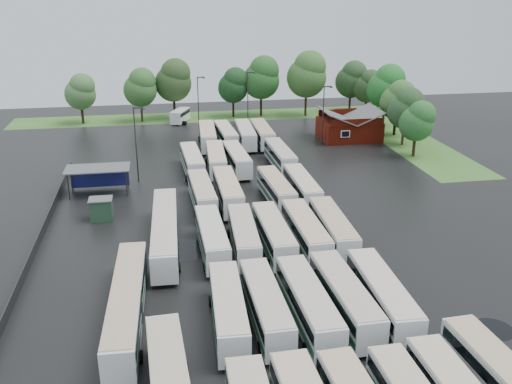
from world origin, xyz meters
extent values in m
plane|color=black|center=(0.00, 0.00, 0.00)|extent=(160.00, 160.00, 0.00)
cube|color=maroon|center=(24.00, 42.80, 1.70)|extent=(10.00, 8.00, 3.40)
cube|color=#4C4F51|center=(21.50, 42.80, 4.30)|extent=(5.07, 8.60, 2.19)
cube|color=#4C4F51|center=(26.50, 42.80, 4.30)|extent=(5.07, 8.60, 2.19)
cube|color=maroon|center=(24.00, 38.80, 3.90)|extent=(9.00, 0.20, 1.20)
cube|color=silver|center=(22.00, 38.75, 2.00)|extent=(1.60, 0.12, 1.20)
cylinder|color=#2D2D30|center=(-20.80, 20.00, 1.70)|extent=(0.16, 0.16, 3.40)
cylinder|color=#2D2D30|center=(-13.60, 20.00, 1.70)|extent=(0.16, 0.16, 3.40)
cylinder|color=#2D2D30|center=(-20.80, 23.20, 1.70)|extent=(0.16, 0.16, 3.40)
cylinder|color=#2D2D30|center=(-13.60, 23.20, 1.70)|extent=(0.16, 0.16, 3.40)
cube|color=#4C4F51|center=(-17.20, 21.60, 3.50)|extent=(8.20, 4.20, 0.15)
cube|color=navy|center=(-17.20, 23.50, 1.60)|extent=(7.60, 0.08, 2.60)
cube|color=#1F3D28|center=(-16.20, 12.60, 1.25)|extent=(2.50, 2.00, 2.50)
cube|color=#4C4F51|center=(-16.20, 12.60, 2.56)|extent=(2.70, 2.20, 0.12)
cube|color=#3C6D27|center=(2.00, 64.80, 0.01)|extent=(80.00, 10.00, 0.01)
cube|color=#3C6D27|center=(34.00, 42.80, 0.01)|extent=(10.00, 50.00, 0.01)
cube|color=#2D2D30|center=(-22.20, 8.00, 0.60)|extent=(0.10, 50.00, 1.20)
cube|color=silver|center=(-4.44, -12.17, 1.74)|extent=(2.89, 11.56, 2.63)
cube|color=black|center=(-4.44, -12.17, 2.27)|extent=(2.93, 11.11, 0.84)
cube|color=#1A5931|center=(-4.44, -12.17, 1.17)|extent=(2.93, 11.34, 0.58)
cube|color=beige|center=(-4.44, -12.17, 3.11)|extent=(2.78, 11.22, 0.11)
cylinder|color=black|center=(-4.44, -15.84, 0.43)|extent=(2.44, 0.92, 0.92)
cylinder|color=black|center=(-4.44, -8.50, 0.43)|extent=(2.44, 0.92, 0.92)
cube|color=silver|center=(-1.39, -12.06, 1.74)|extent=(2.54, 11.50, 2.63)
cube|color=black|center=(-1.39, -12.06, 2.27)|extent=(2.59, 11.04, 0.84)
cube|color=#255A39|center=(-1.39, -12.06, 1.17)|extent=(2.59, 11.27, 0.58)
cube|color=#BBAF9F|center=(-1.39, -12.06, 3.11)|extent=(2.44, 11.15, 0.11)
cylinder|color=black|center=(-1.39, -15.73, 0.43)|extent=(2.44, 0.92, 0.92)
cylinder|color=black|center=(-1.39, -8.39, 0.43)|extent=(2.44, 0.92, 0.92)
cube|color=silver|center=(1.99, -12.57, 1.82)|extent=(2.79, 12.03, 2.74)
cube|color=black|center=(1.99, -12.57, 2.37)|extent=(2.84, 11.55, 0.88)
cube|color=#245B39|center=(1.99, -12.57, 1.22)|extent=(2.84, 11.79, 0.60)
cube|color=#C0B3A6|center=(1.99, -12.57, 3.24)|extent=(2.69, 11.67, 0.12)
cylinder|color=black|center=(1.99, -16.40, 0.45)|extent=(2.54, 0.96, 0.96)
cylinder|color=black|center=(1.99, -8.74, 0.45)|extent=(2.54, 0.96, 0.96)
cube|color=silver|center=(5.20, -12.14, 1.82)|extent=(2.85, 12.03, 2.74)
cube|color=black|center=(5.20, -12.14, 2.37)|extent=(2.89, 11.56, 0.88)
cube|color=#205437|center=(5.20, -12.14, 1.22)|extent=(2.89, 11.80, 0.60)
cube|color=#BAAC9D|center=(5.20, -12.14, 3.24)|extent=(2.74, 11.67, 0.12)
cylinder|color=black|center=(5.20, -15.97, 0.45)|extent=(2.54, 0.96, 0.96)
cylinder|color=black|center=(5.20, -8.32, 0.45)|extent=(2.54, 0.96, 0.96)
cube|color=silver|center=(8.35, -12.36, 1.83)|extent=(2.87, 12.11, 2.76)
cube|color=black|center=(8.35, -12.36, 2.38)|extent=(2.91, 11.64, 0.88)
cube|color=#265638|center=(8.35, -12.36, 1.22)|extent=(2.91, 11.88, 0.61)
cube|color=beige|center=(8.35, -12.36, 3.26)|extent=(2.76, 11.75, 0.12)
cylinder|color=black|center=(8.35, -16.21, 0.45)|extent=(2.56, 0.96, 0.96)
cylinder|color=black|center=(8.35, -8.50, 0.45)|extent=(2.56, 0.96, 0.96)
cube|color=silver|center=(-4.37, 1.50, 1.75)|extent=(2.61, 11.56, 2.64)
cube|color=black|center=(-4.37, 1.50, 2.28)|extent=(2.65, 11.10, 0.84)
cube|color=#174C2C|center=(-4.37, 1.50, 1.17)|extent=(2.65, 11.33, 0.58)
cube|color=beige|center=(-4.37, 1.50, 3.12)|extent=(2.50, 11.21, 0.12)
cylinder|color=black|center=(-4.37, -2.19, 0.43)|extent=(2.45, 0.92, 0.92)
cylinder|color=black|center=(-4.37, 5.19, 0.43)|extent=(2.45, 0.92, 0.92)
cube|color=silver|center=(-1.11, 1.45, 1.73)|extent=(2.90, 11.48, 2.61)
cube|color=black|center=(-1.11, 1.45, 2.25)|extent=(2.93, 11.03, 0.83)
cube|color=#295C3C|center=(-1.11, 1.45, 1.16)|extent=(2.94, 11.25, 0.57)
cube|color=#BEAA9A|center=(-1.11, 1.45, 3.08)|extent=(2.79, 11.13, 0.11)
cylinder|color=black|center=(-1.11, -2.19, 0.43)|extent=(2.42, 0.91, 0.91)
cylinder|color=black|center=(-1.11, 5.09, 0.43)|extent=(2.42, 0.91, 0.91)
cube|color=silver|center=(1.97, 1.28, 1.77)|extent=(2.54, 11.65, 2.66)
cube|color=black|center=(1.97, 1.28, 2.30)|extent=(2.60, 11.19, 0.85)
cube|color=#1B5935|center=(1.97, 1.28, 1.18)|extent=(2.59, 11.42, 0.59)
cube|color=#C9B597|center=(1.97, 1.28, 3.15)|extent=(2.44, 11.30, 0.12)
cylinder|color=black|center=(1.97, -2.45, 0.44)|extent=(2.47, 0.93, 0.93)
cylinder|color=black|center=(1.97, 5.00, 0.44)|extent=(2.47, 0.93, 0.93)
cube|color=silver|center=(5.33, 1.17, 1.82)|extent=(2.56, 11.96, 2.74)
cube|color=black|center=(5.33, 1.17, 2.36)|extent=(2.62, 11.48, 0.88)
cube|color=#1A5435|center=(5.33, 1.17, 1.21)|extent=(2.61, 11.72, 0.60)
cube|color=#C9AD8F|center=(5.33, 1.17, 3.23)|extent=(2.46, 11.60, 0.12)
cylinder|color=black|center=(5.33, -2.65, 0.45)|extent=(2.54, 0.96, 0.96)
cylinder|color=black|center=(5.33, 4.99, 0.45)|extent=(2.54, 0.96, 0.96)
cube|color=silver|center=(8.36, 1.46, 1.81)|extent=(2.87, 11.96, 2.72)
cube|color=black|center=(8.36, 1.46, 2.35)|extent=(2.91, 11.49, 0.87)
cube|color=#2D563C|center=(8.36, 1.46, 1.21)|extent=(2.91, 11.73, 0.60)
cube|color=tan|center=(8.36, 1.46, 3.22)|extent=(2.76, 11.60, 0.12)
cylinder|color=black|center=(8.36, -2.34, 0.45)|extent=(2.53, 0.95, 0.95)
cylinder|color=black|center=(8.36, 5.26, 0.45)|extent=(2.53, 0.95, 0.95)
cube|color=silver|center=(-4.28, 14.53, 1.75)|extent=(2.82, 11.56, 2.63)
cube|color=black|center=(-4.28, 14.53, 2.27)|extent=(2.86, 11.10, 0.84)
cube|color=#24543A|center=(-4.28, 14.53, 1.17)|extent=(2.85, 11.33, 0.58)
cube|color=#C6AF93|center=(-4.28, 14.53, 3.11)|extent=(2.71, 11.21, 0.11)
cylinder|color=black|center=(-4.28, 10.86, 0.43)|extent=(2.44, 0.92, 0.92)
cylinder|color=black|center=(-4.28, 18.21, 0.43)|extent=(2.44, 0.92, 0.92)
cube|color=silver|center=(-1.08, 14.64, 1.83)|extent=(2.55, 12.04, 2.76)
cube|color=black|center=(-1.08, 14.64, 2.38)|extent=(2.61, 11.56, 0.88)
cube|color=#2A5C41|center=(-1.08, 14.64, 1.22)|extent=(2.60, 11.80, 0.61)
cube|color=#D1AD8F|center=(-1.08, 14.64, 3.26)|extent=(2.45, 11.68, 0.12)
cylinder|color=black|center=(-1.08, 10.79, 0.45)|extent=(2.56, 0.96, 0.96)
cylinder|color=black|center=(-1.08, 18.49, 0.45)|extent=(2.56, 0.96, 0.96)
cube|color=silver|center=(5.01, 14.55, 1.73)|extent=(2.91, 11.48, 2.61)
cube|color=black|center=(5.01, 14.55, 2.25)|extent=(2.95, 11.03, 0.83)
cube|color=#2A5139|center=(5.01, 14.55, 1.16)|extent=(2.95, 11.26, 0.57)
cube|color=tan|center=(5.01, 14.55, 3.08)|extent=(2.80, 11.14, 0.11)
cylinder|color=black|center=(5.01, 10.91, 0.43)|extent=(2.42, 0.91, 0.91)
cylinder|color=black|center=(5.01, 18.19, 0.43)|extent=(2.42, 0.91, 0.91)
cube|color=silver|center=(8.38, 14.69, 1.75)|extent=(2.40, 11.50, 2.64)
cube|color=black|center=(8.38, 14.69, 2.28)|extent=(2.46, 11.04, 0.84)
cube|color=#234A36|center=(8.38, 14.69, 1.17)|extent=(2.45, 11.27, 0.58)
cube|color=beige|center=(8.38, 14.69, 3.12)|extent=(2.30, 11.16, 0.12)
cylinder|color=black|center=(8.38, 11.01, 0.43)|extent=(2.44, 0.92, 0.92)
cylinder|color=black|center=(8.38, 18.37, 0.43)|extent=(2.44, 0.92, 0.92)
cube|color=silver|center=(-4.59, 28.25, 1.76)|extent=(2.91, 11.64, 2.65)
cube|color=black|center=(-4.59, 28.25, 2.29)|extent=(2.95, 11.18, 0.85)
cube|color=#244D35|center=(-4.59, 28.25, 1.17)|extent=(2.95, 11.41, 0.58)
cube|color=beige|center=(-4.59, 28.25, 3.13)|extent=(2.80, 11.29, 0.12)
cylinder|color=black|center=(-4.59, 24.55, 0.43)|extent=(2.45, 0.92, 0.92)
cylinder|color=black|center=(-4.59, 31.94, 0.43)|extent=(2.45, 0.92, 0.92)
cube|color=silver|center=(-1.09, 28.29, 1.79)|extent=(3.03, 11.85, 2.69)
cube|color=black|center=(-1.09, 28.29, 2.32)|extent=(3.06, 11.39, 0.86)
cube|color=#1B5935|center=(-1.09, 28.29, 1.19)|extent=(3.06, 11.62, 0.59)
cube|color=beige|center=(-1.09, 28.29, 3.18)|extent=(2.91, 11.50, 0.12)
cylinder|color=black|center=(-1.09, 24.53, 0.44)|extent=(2.50, 0.94, 0.94)
cylinder|color=black|center=(-1.09, 32.05, 0.44)|extent=(2.50, 0.94, 0.94)
cube|color=silver|center=(1.94, 28.19, 1.75)|extent=(2.92, 11.60, 2.64)
cube|color=black|center=(1.94, 28.19, 2.28)|extent=(2.96, 11.15, 0.84)
cube|color=#184F32|center=(1.94, 28.19, 1.17)|extent=(2.96, 11.38, 0.58)
cube|color=beige|center=(1.94, 28.19, 3.12)|extent=(2.81, 11.25, 0.12)
cylinder|color=black|center=(1.94, 24.50, 0.43)|extent=(2.44, 0.92, 0.92)
cylinder|color=black|center=(1.94, 31.87, 0.43)|extent=(2.44, 0.92, 0.92)
cube|color=silver|center=(8.52, 28.52, 1.76)|extent=(2.66, 11.62, 2.65)
cube|color=black|center=(8.52, 28.52, 2.29)|extent=(2.71, 11.16, 0.85)
cube|color=#25513A|center=(8.52, 28.52, 1.18)|extent=(2.70, 11.39, 0.58)
cube|color=#B4A89D|center=(8.52, 28.52, 3.13)|extent=(2.56, 11.27, 0.12)
cylinder|color=black|center=(8.52, 24.82, 0.43)|extent=(2.46, 0.93, 0.93)
cylinder|color=black|center=(8.52, 32.23, 0.43)|extent=(2.46, 0.93, 0.93)
cube|color=silver|center=(-1.11, 41.73, 1.83)|extent=(3.13, 12.16, 2.76)
cube|color=black|center=(-1.11, 41.73, 2.38)|extent=(3.17, 11.69, 0.88)
cube|color=#1C5937|center=(-1.11, 41.73, 1.23)|extent=(3.17, 11.93, 0.61)
cube|color=#CCAF8E|center=(-1.11, 41.73, 3.26)|extent=(3.01, 11.80, 0.12)
cylinder|color=black|center=(-1.11, 37.87, 0.45)|extent=(2.56, 0.96, 0.96)
cylinder|color=black|center=(-1.11, 45.58, 0.45)|extent=(2.56, 0.96, 0.96)
cube|color=silver|center=(2.06, 42.33, 1.74)|extent=(2.91, 11.51, 2.62)
cube|color=black|center=(2.06, 42.33, 2.26)|extent=(2.94, 11.06, 0.84)
cube|color=#2D5B41|center=(2.06, 42.33, 1.16)|extent=(2.94, 11.29, 0.58)
cube|color=beige|center=(2.06, 42.33, 3.09)|extent=(2.80, 11.17, 0.11)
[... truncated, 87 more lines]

